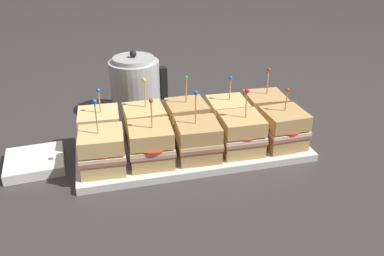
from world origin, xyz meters
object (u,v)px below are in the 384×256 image
object	(u,v)px
kettle_steel	(136,87)
napkin_stack	(35,162)
serving_platter	(192,148)
sandwich_front_right	(241,134)
sandwich_front_far_left	(102,151)
sandwich_front_left	(151,145)
sandwich_back_right	(227,116)
sandwich_front_center	(197,140)
sandwich_back_left	(145,125)
sandwich_front_far_right	(283,128)
sandwich_back_center	(187,119)
sandwich_back_far_left	(100,129)
sandwich_back_far_right	(265,111)

from	to	relation	value
kettle_steel	napkin_stack	bearing A→B (deg)	-138.82
serving_platter	sandwich_front_right	xyz separation A→B (m)	(0.11, -0.05, 0.05)
sandwich_front_far_left	napkin_stack	bearing A→B (deg)	153.47
sandwich_front_far_left	sandwich_front_left	xyz separation A→B (m)	(0.11, 0.00, -0.00)
sandwich_front_left	sandwich_back_right	xyz separation A→B (m)	(0.22, 0.11, -0.00)
sandwich_front_far_left	sandwich_front_left	world-z (taller)	sandwich_front_far_left
serving_platter	sandwich_back_right	xyz separation A→B (m)	(0.11, 0.05, 0.05)
sandwich_front_center	sandwich_front_left	bearing A→B (deg)	179.54
sandwich_front_far_left	sandwich_back_left	size ratio (longest dim) A/B	1.03
sandwich_front_far_left	sandwich_front_center	world-z (taller)	sandwich_front_far_left
sandwich_front_center	sandwich_back_right	distance (m)	0.16
sandwich_front_far_right	sandwich_back_center	bearing A→B (deg)	153.58
sandwich_front_far_left	sandwich_back_far_left	distance (m)	0.11
serving_platter	sandwich_front_right	distance (m)	0.13
sandwich_front_right	sandwich_front_center	bearing A→B (deg)	-179.60
sandwich_front_far_left	sandwich_back_right	size ratio (longest dim) A/B	1.12
serving_platter	sandwich_back_left	distance (m)	0.13
sandwich_back_far_left	sandwich_back_far_right	distance (m)	0.44
serving_platter	sandwich_back_far_left	world-z (taller)	sandwich_back_far_left
sandwich_front_left	sandwich_back_right	distance (m)	0.25
sandwich_front_right	sandwich_back_center	world-z (taller)	same
sandwich_back_center	sandwich_back_far_right	size ratio (longest dim) A/B	1.00
sandwich_back_far_left	sandwich_back_far_right	world-z (taller)	sandwich_back_far_right
sandwich_back_center	napkin_stack	xyz separation A→B (m)	(-0.38, -0.03, -0.05)
napkin_stack	sandwich_back_far_right	bearing A→B (deg)	3.06
sandwich_front_left	sandwich_front_center	bearing A→B (deg)	-0.46
sandwich_back_center	sandwich_back_right	world-z (taller)	sandwich_back_center
sandwich_front_far_right	sandwich_back_center	distance (m)	0.24
sandwich_back_center	sandwich_back_right	size ratio (longest dim) A/B	1.07
sandwich_front_far_right	sandwich_back_far_right	size ratio (longest dim) A/B	0.92
sandwich_front_left	kettle_steel	world-z (taller)	kettle_steel
sandwich_front_right	sandwich_back_far_right	world-z (taller)	same
serving_platter	sandwich_back_far_right	xyz separation A→B (m)	(0.22, 0.06, 0.05)
sandwich_back_right	kettle_steel	distance (m)	0.30
napkin_stack	kettle_steel	bearing A→B (deg)	41.18
sandwich_back_center	sandwich_back_far_right	distance (m)	0.22
sandwich_back_right	sandwich_front_right	bearing A→B (deg)	-91.18
sandwich_front_far_right	sandwich_back_far_left	distance (m)	0.45
sandwich_front_center	sandwich_back_left	xyz separation A→B (m)	(-0.11, 0.11, 0.00)
sandwich_back_right	sandwich_back_far_right	bearing A→B (deg)	0.81
sandwich_front_right	kettle_steel	distance (m)	0.38
serving_platter	kettle_steel	world-z (taller)	kettle_steel
sandwich_back_center	sandwich_front_right	bearing A→B (deg)	-45.58
sandwich_front_right	sandwich_back_far_right	xyz separation A→B (m)	(0.11, 0.11, -0.00)
sandwich_front_far_right	sandwich_back_left	distance (m)	0.34
sandwich_front_far_left	napkin_stack	size ratio (longest dim) A/B	1.23
sandwich_back_right	kettle_steel	size ratio (longest dim) A/B	0.79
sandwich_front_left	napkin_stack	size ratio (longest dim) A/B	1.16
sandwich_back_far_right	kettle_steel	bearing A→B (deg)	146.98
sandwich_back_center	sandwich_back_right	bearing A→B (deg)	-0.30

